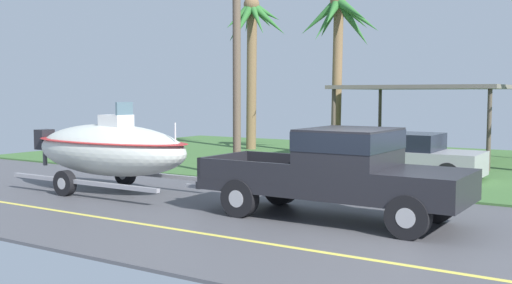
{
  "coord_description": "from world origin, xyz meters",
  "views": [
    {
      "loc": [
        4.29,
        -10.56,
        2.59
      ],
      "look_at": [
        -3.54,
        1.63,
        1.41
      ],
      "focal_mm": 42.83,
      "sensor_mm": 36.0,
      "label": 1
    }
  ],
  "objects_px": {
    "palm_tree_mid": "(340,32)",
    "carport_awning": "(427,89)",
    "parked_sedan_near": "(403,156)",
    "utility_pole": "(237,27)",
    "boat_on_trailer": "(109,149)",
    "palm_tree_far_left": "(252,38)",
    "pickup_truck_towing": "(347,170)"
  },
  "relations": [
    {
      "from": "palm_tree_far_left",
      "to": "utility_pole",
      "type": "height_order",
      "value": "utility_pole"
    },
    {
      "from": "boat_on_trailer",
      "to": "parked_sedan_near",
      "type": "xyz_separation_m",
      "value": [
        5.59,
        6.57,
        -0.44
      ]
    },
    {
      "from": "palm_tree_far_left",
      "to": "utility_pole",
      "type": "xyz_separation_m",
      "value": [
        4.59,
        -7.87,
        -0.48
      ]
    },
    {
      "from": "carport_awning",
      "to": "boat_on_trailer",
      "type": "bearing_deg",
      "value": -111.97
    },
    {
      "from": "pickup_truck_towing",
      "to": "carport_awning",
      "type": "height_order",
      "value": "carport_awning"
    },
    {
      "from": "parked_sedan_near",
      "to": "utility_pole",
      "type": "distance_m",
      "value": 6.31
    },
    {
      "from": "boat_on_trailer",
      "to": "carport_awning",
      "type": "relative_size",
      "value": 1.03
    },
    {
      "from": "palm_tree_mid",
      "to": "utility_pole",
      "type": "distance_m",
      "value": 7.6
    },
    {
      "from": "parked_sedan_near",
      "to": "carport_awning",
      "type": "distance_m",
      "value": 5.58
    },
    {
      "from": "pickup_truck_towing",
      "to": "carport_awning",
      "type": "relative_size",
      "value": 0.95
    },
    {
      "from": "boat_on_trailer",
      "to": "utility_pole",
      "type": "height_order",
      "value": "utility_pole"
    },
    {
      "from": "palm_tree_far_left",
      "to": "boat_on_trailer",
      "type": "bearing_deg",
      "value": -74.8
    },
    {
      "from": "parked_sedan_near",
      "to": "palm_tree_mid",
      "type": "distance_m",
      "value": 7.81
    },
    {
      "from": "parked_sedan_near",
      "to": "palm_tree_mid",
      "type": "xyz_separation_m",
      "value": [
        -4.34,
        4.81,
        4.36
      ]
    },
    {
      "from": "parked_sedan_near",
      "to": "palm_tree_far_left",
      "type": "distance_m",
      "value": 11.02
    },
    {
      "from": "parked_sedan_near",
      "to": "utility_pole",
      "type": "xyz_separation_m",
      "value": [
        -4.16,
        -2.77,
        3.85
      ]
    },
    {
      "from": "palm_tree_far_left",
      "to": "parked_sedan_near",
      "type": "bearing_deg",
      "value": -30.23
    },
    {
      "from": "boat_on_trailer",
      "to": "carport_awning",
      "type": "height_order",
      "value": "carport_awning"
    },
    {
      "from": "carport_awning",
      "to": "palm_tree_mid",
      "type": "xyz_separation_m",
      "value": [
        -3.47,
        -0.31,
        2.31
      ]
    },
    {
      "from": "boat_on_trailer",
      "to": "parked_sedan_near",
      "type": "distance_m",
      "value": 8.63
    },
    {
      "from": "palm_tree_mid",
      "to": "palm_tree_far_left",
      "type": "relative_size",
      "value": 0.96
    },
    {
      "from": "boat_on_trailer",
      "to": "palm_tree_far_left",
      "type": "bearing_deg",
      "value": 105.2
    },
    {
      "from": "boat_on_trailer",
      "to": "utility_pole",
      "type": "bearing_deg",
      "value": 69.44
    },
    {
      "from": "pickup_truck_towing",
      "to": "utility_pole",
      "type": "distance_m",
      "value": 7.4
    },
    {
      "from": "palm_tree_mid",
      "to": "carport_awning",
      "type": "bearing_deg",
      "value": 5.08
    },
    {
      "from": "carport_awning",
      "to": "palm_tree_mid",
      "type": "relative_size",
      "value": 0.92
    },
    {
      "from": "carport_awning",
      "to": "palm_tree_far_left",
      "type": "bearing_deg",
      "value": -179.87
    },
    {
      "from": "pickup_truck_towing",
      "to": "parked_sedan_near",
      "type": "distance_m",
      "value": 6.68
    },
    {
      "from": "carport_awning",
      "to": "utility_pole",
      "type": "bearing_deg",
      "value": -112.64
    },
    {
      "from": "palm_tree_mid",
      "to": "utility_pole",
      "type": "height_order",
      "value": "utility_pole"
    },
    {
      "from": "parked_sedan_near",
      "to": "utility_pole",
      "type": "bearing_deg",
      "value": -146.34
    },
    {
      "from": "carport_awning",
      "to": "utility_pole",
      "type": "relative_size",
      "value": 0.69
    }
  ]
}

